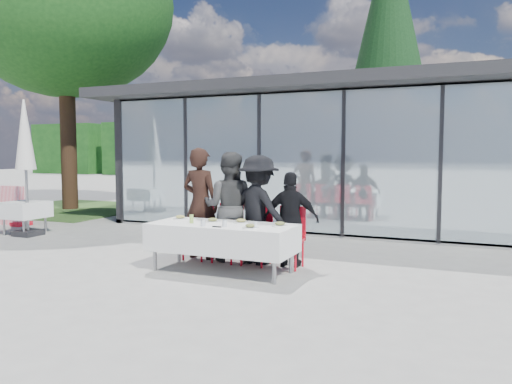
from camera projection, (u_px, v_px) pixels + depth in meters
ground at (210, 276)px, 7.45m from camera, size 90.00×90.00×0.00m
pavilion at (414, 142)px, 13.94m from camera, size 14.80×8.80×3.44m
treeline at (384, 148)px, 33.66m from camera, size 62.50×2.00×4.40m
dining_table at (222, 237)px, 7.67m from camera, size 2.26×0.96×0.75m
diner_a at (200, 203)px, 8.67m from camera, size 0.75×0.75×1.93m
diner_chair_a at (200, 228)px, 8.68m from camera, size 0.44×0.44×0.97m
diner_b at (229, 207)px, 8.45m from camera, size 1.06×1.06×1.85m
diner_chair_b at (229, 230)px, 8.46m from camera, size 0.44×0.44×0.97m
diner_c at (258, 210)px, 8.23m from camera, size 1.49×1.49×1.80m
diner_chair_c at (258, 232)px, 8.24m from camera, size 0.44×0.44×0.97m
diner_d at (291, 220)px, 8.02m from camera, size 1.04×1.04×1.53m
diner_chair_d at (290, 234)px, 8.02m from camera, size 0.44×0.44×0.97m
plate_a at (180, 218)px, 8.19m from camera, size 0.25×0.25×0.07m
plate_b at (213, 220)px, 7.84m from camera, size 0.25×0.25×0.07m
plate_c at (241, 221)px, 7.75m from camera, size 0.25×0.25×0.07m
plate_d at (280, 224)px, 7.41m from camera, size 0.25×0.25×0.07m
plate_extra at (251, 226)px, 7.20m from camera, size 0.25×0.25×0.07m
juice_bottle at (191, 219)px, 7.72m from camera, size 0.06×0.06×0.13m
drinking_glasses at (227, 224)px, 7.32m from camera, size 0.88×0.17×0.10m
folded_eyeglasses at (217, 227)px, 7.30m from camera, size 0.14×0.03×0.01m
spare_table_left at (24, 210)px, 11.23m from camera, size 0.86×0.86×0.74m
market_umbrella at (25, 145)px, 10.93m from camera, size 0.50×0.50×3.00m
deciduous_tree at (65, 6)px, 15.81m from camera, size 7.04×6.40×9.38m
conifer_tree at (389, 42)px, 18.66m from camera, size 4.00×4.00×10.50m
grass_patch at (70, 209)px, 16.32m from camera, size 5.00×5.00×0.02m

